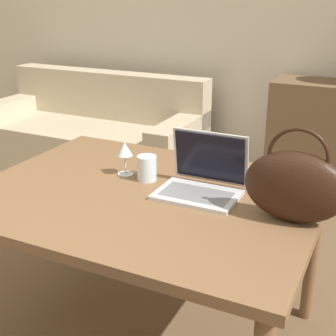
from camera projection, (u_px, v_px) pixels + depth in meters
name	position (u px, v px, depth m)	size (l,w,h in m)	color
wall_back	(268.00, 8.00, 3.58)	(10.00, 0.06, 2.70)	beige
dining_table	(145.00, 208.00, 1.91)	(1.37, 1.04, 0.72)	brown
couch	(93.00, 139.00, 4.00)	(1.87, 0.82, 0.82)	#C1B293
laptop	(203.00, 177.00, 1.86)	(0.32, 0.26, 0.23)	silver
drinking_glass	(147.00, 168.00, 1.98)	(0.08, 0.08, 0.11)	silver
wine_glass	(125.00, 152.00, 2.01)	(0.07, 0.07, 0.15)	silver
handbag	(295.00, 186.00, 1.60)	(0.35, 0.13, 0.34)	black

